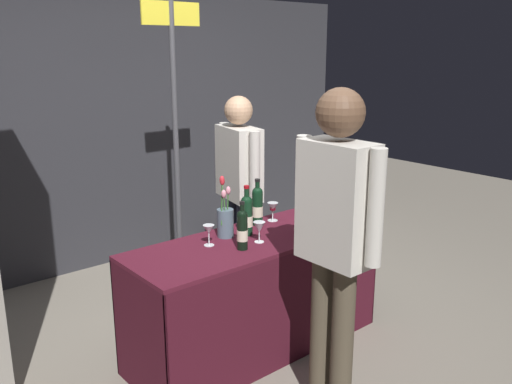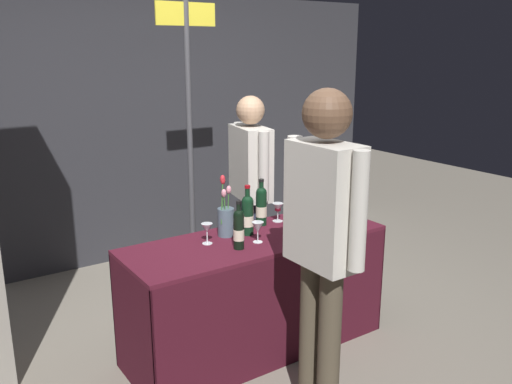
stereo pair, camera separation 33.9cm
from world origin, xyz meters
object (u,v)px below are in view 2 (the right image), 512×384
Objects in this scene: tasting_table at (256,274)px; flower_vase at (226,218)px; wine_glass_near_taster at (207,229)px; taster_foreground_right at (323,229)px; vendor_presenter at (251,178)px; booth_signpost at (189,119)px; wine_glass_near_vendor at (258,228)px; featured_wine_bottle at (239,229)px; wine_glass_mid at (278,208)px; display_bottle_0 at (301,220)px.

tasting_table is 4.30× the size of flower_vase.
taster_foreground_right is at bearing -75.99° from wine_glass_near_taster.
vendor_presenter is 0.69× the size of booth_signpost.
wine_glass_near_vendor is at bearing -19.07° from vendor_presenter.
featured_wine_bottle is 2.29× the size of wine_glass_mid.
featured_wine_bottle reaches higher than wine_glass_mid.
wine_glass_near_taster is (-0.32, 0.07, 0.35)m from tasting_table.
taster_foreground_right reaches higher than vendor_presenter.
booth_signpost is (0.14, 1.15, 0.87)m from tasting_table.
wine_glass_near_vendor is 0.07× the size of taster_foreground_right.
display_bottle_0 reaches higher than wine_glass_near_taster.
taster_foreground_right reaches higher than wine_glass_mid.
taster_foreground_right is (-0.57, -1.51, 0.11)m from vendor_presenter.
display_bottle_0 is (0.40, -0.09, 0.01)m from featured_wine_bottle.
display_bottle_0 is 0.18× the size of taster_foreground_right.
taster_foreground_right is at bearing -118.78° from display_bottle_0.
vendor_presenter is (0.26, 0.95, 0.05)m from display_bottle_0.
wine_glass_mid is 0.46m from flower_vase.
wine_glass_near_vendor is 1.01× the size of wine_glass_mid.
wine_glass_mid is at bearing 6.57° from flower_vase.
tasting_table is 0.98m from vendor_presenter.
tasting_table is at bearing 62.65° from wine_glass_near_vendor.
booth_signpost is (0.18, 1.23, 0.53)m from wine_glass_near_vendor.
taster_foreground_right is 0.77× the size of booth_signpost.
wine_glass_near_taster is at bearing -112.84° from booth_signpost.
tasting_table is at bearing -148.82° from wine_glass_mid.
wine_glass_near_taster is at bearing 13.71° from taster_foreground_right.
wine_glass_near_taster is (-0.27, 0.15, 0.00)m from wine_glass_near_vendor.
featured_wine_bottle is at bearing -25.43° from vendor_presenter.
wine_glass_mid is at bearing -79.75° from booth_signpost.
wine_glass_near_taster is 0.07× the size of taster_foreground_right.
tasting_table is 0.48m from wine_glass_near_taster.
vendor_presenter is at bearing 75.19° from wine_glass_mid.
display_bottle_0 is 0.27m from wine_glass_near_vendor.
wine_glass_mid is at bearing 31.18° from tasting_table.
wine_glass_mid and wine_glass_near_taster have the same top height.
booth_signpost reaches higher than wine_glass_mid.
display_bottle_0 is 0.66m from taster_foreground_right.
featured_wine_bottle is at bearing -149.83° from wine_glass_mid.
flower_vase is at bearing -105.45° from booth_signpost.
display_bottle_0 is 0.58m from wine_glass_near_taster.
wine_glass_near_vendor is 0.06× the size of booth_signpost.
booth_signpost is at bearing 75.03° from featured_wine_bottle.
featured_wine_bottle is at bearing -169.99° from wine_glass_near_vendor.
display_bottle_0 is 0.99m from vendor_presenter.
booth_signpost reaches higher than vendor_presenter.
wine_glass_near_vendor reaches higher than tasting_table.
wine_glass_mid is at bearing -24.07° from taster_foreground_right.
wine_glass_near_vendor is at bearing -65.05° from flower_vase.
booth_signpost is (0.45, 1.07, 0.52)m from wine_glass_near_taster.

